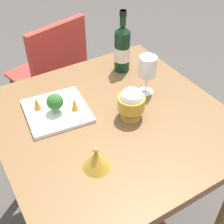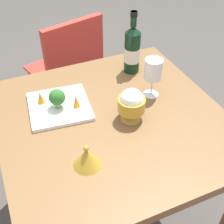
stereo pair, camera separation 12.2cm
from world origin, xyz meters
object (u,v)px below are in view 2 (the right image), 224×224
Objects in this scene: wine_glass at (153,70)px; broccoli_floret at (57,98)px; rice_bowl_lid at (87,157)px; serving_plate at (59,106)px; chair_by_wall at (70,65)px; carrot_garnish_left at (76,101)px; wine_bottle at (132,49)px; rice_bowl at (131,104)px; carrot_garnish_right at (40,97)px.

broccoli_floret is (0.41, -0.06, -0.06)m from wine_glass.
rice_bowl_lid is 0.36× the size of serving_plate.
chair_by_wall is at bearing -109.43° from serving_plate.
wine_glass is at bearing -92.02° from chair_by_wall.
wine_bottle is at bearing -152.37° from carrot_garnish_left.
wine_bottle is at bearing -91.98° from wine_glass.
wine_glass is 0.65× the size of serving_plate.
wine_glass is at bearing -144.96° from rice_bowl.
carrot_garnish_right is (0.47, 0.09, -0.07)m from wine_bottle.
carrot_garnish_left is at bearing -118.32° from chair_by_wall.
rice_bowl_lid is at bearing 33.63° from wine_glass.
rice_bowl reaches higher than rice_bowl_lid.
chair_by_wall is 14.65× the size of carrot_garnish_left.
carrot_garnish_left reaches higher than carrot_garnish_right.
carrot_garnish_right is at bearing -35.85° from rice_bowl.
chair_by_wall is at bearing -102.99° from rice_bowl_lid.
rice_bowl reaches higher than carrot_garnish_left.
chair_by_wall is 4.75× the size of wine_glass.
wine_bottle is at bearing -130.32° from rice_bowl_lid.
wine_glass is (0.01, 0.21, 0.01)m from wine_bottle.
chair_by_wall is 8.50× the size of rice_bowl_lid.
rice_bowl is 2.44× the size of carrot_garnish_left.
wine_glass is 0.20m from rice_bowl.
rice_bowl_lid is at bearing 100.05° from carrot_garnish_right.
serving_plate is at bearing -89.51° from rice_bowl_lid.
rice_bowl is at bearing -147.27° from rice_bowl_lid.
carrot_garnish_right is (0.06, -0.06, -0.02)m from broccoli_floret.
wine_bottle reaches higher than carrot_garnish_left.
rice_bowl is 0.31m from broccoli_floret.
carrot_garnish_left is (0.34, -0.03, -0.08)m from wine_glass.
wine_bottle is 0.21m from wine_glass.
carrot_garnish_right is at bearing 11.33° from wine_bottle.
serving_plate is 4.76× the size of carrot_garnish_left.
wine_glass is 0.49m from carrot_garnish_right.
chair_by_wall is 0.89m from rice_bowl.
chair_by_wall is 2.81× the size of wine_bottle.
carrot_garnish_left is at bearing -101.76° from rice_bowl_lid.
wine_glass reaches higher than chair_by_wall.
carrot_garnish_left is at bearing -37.65° from rice_bowl.
rice_bowl_lid is at bearing 49.68° from wine_bottle.
serving_plate is at bearing -31.61° from carrot_garnish_left.
wine_glass is 0.43m from serving_plate.
wine_glass reaches higher than serving_plate.
carrot_garnish_left is (0.18, -0.14, -0.03)m from rice_bowl.
carrot_garnish_left is (-0.06, -0.30, 0.01)m from rice_bowl_lid.
wine_bottle is at bearing -86.37° from chair_by_wall.
chair_by_wall is 0.74m from serving_plate.
serving_plate is 3.22× the size of broccoli_floret.
broccoli_floret is (0.42, 0.15, -0.05)m from wine_bottle.
broccoli_floret reaches higher than carrot_garnish_right.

